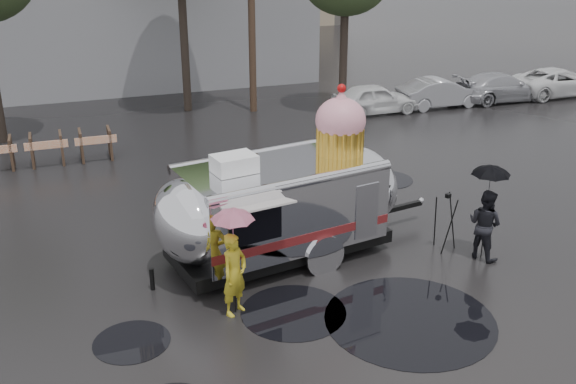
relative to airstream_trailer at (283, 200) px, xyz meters
name	(u,v)px	position (x,y,z in m)	size (l,w,h in m)	color
ground	(331,282)	(0.56, -1.50, -1.39)	(120.00, 120.00, 0.00)	black
puddles	(343,303)	(0.45, -2.40, -1.38)	(9.83, 9.59, 0.01)	black
barricade_row	(47,149)	(-4.99, 8.46, -0.87)	(4.30, 0.80, 1.00)	#473323
parked_cars	(477,87)	(12.34, 10.50, -0.67)	(13.20, 1.90, 1.50)	silver
airstream_trailer	(283,200)	(0.00, 0.00, 0.00)	(7.27, 3.56, 3.96)	silver
person_left	(235,274)	(-1.70, -1.99, -0.53)	(0.61, 0.41, 1.71)	gold
umbrella_pink	(233,226)	(-1.70, -1.99, 0.51)	(1.03, 1.03, 2.25)	pink
person_right	(485,224)	(4.29, -1.60, -0.56)	(0.80, 0.44, 1.66)	black
umbrella_black	(490,180)	(4.29, -1.60, 0.52)	(1.06, 1.06, 2.27)	black
tripod	(446,217)	(3.69, -0.95, -0.56)	(0.58, 0.56, 1.42)	black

